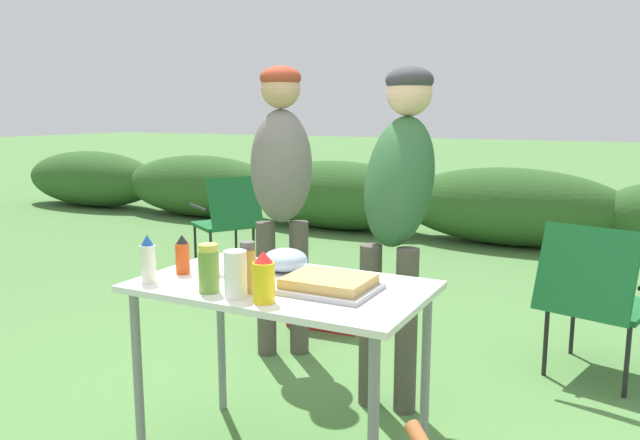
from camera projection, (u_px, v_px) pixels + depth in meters
shrub_hedge at (509, 207)px, 6.49m from camera, size 14.40×0.90×0.81m
folding_table at (282, 303)px, 2.37m from camera, size 1.10×0.64×0.74m
food_tray at (329, 284)px, 2.26m from camera, size 0.34×0.28×0.06m
plate_stack at (231, 267)px, 2.55m from camera, size 0.22×0.22×0.03m
mixing_bowl at (285, 260)px, 2.54m from camera, size 0.18×0.18×0.09m
paper_cup_stack at (235, 274)px, 2.17m from camera, size 0.08×0.08×0.17m
mayo_bottle at (148, 260)px, 2.35m from camera, size 0.06×0.06×0.19m
mustard_bottle at (264, 278)px, 2.11m from camera, size 0.08×0.08×0.18m
spice_jar at (248, 268)px, 2.23m from camera, size 0.06×0.06×0.19m
relish_jar at (209, 269)px, 2.24m from camera, size 0.08×0.08×0.18m
hot_sauce_bottle at (183, 255)px, 2.49m from camera, size 0.06×0.06×0.16m
standing_person_in_red_jacket at (399, 192)px, 2.89m from camera, size 0.33×0.46×1.59m
standing_person_in_olive_jacket at (282, 178)px, 3.45m from camera, size 0.42×0.39×1.63m
camp_chair_green_behind_table at (228, 217)px, 5.46m from camera, size 0.75×0.70×0.83m
camp_chair_near_hedge at (595, 294)px, 3.17m from camera, size 0.60×0.68×0.83m
cooler_box at (330, 299)px, 4.09m from camera, size 0.50×0.35×0.34m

